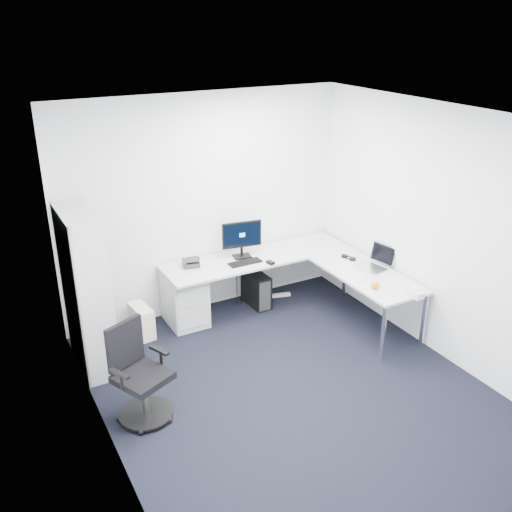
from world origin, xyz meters
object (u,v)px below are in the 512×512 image
l_desk (271,292)px  monitor (242,239)px  laptop (371,259)px  task_chair (143,375)px  bookshelf (86,291)px

l_desk → monitor: size_ratio=4.85×
monitor → laptop: bearing=-32.3°
task_chair → l_desk: bearing=4.7°
task_chair → bookshelf: bearing=75.6°
bookshelf → laptop: size_ratio=4.70×
bookshelf → task_chair: 1.22m
bookshelf → task_chair: bookshelf is taller
bookshelf → monitor: size_ratio=3.49×
l_desk → laptop: bearing=-32.5°
laptop → l_desk: bearing=137.1°
task_chair → laptop: size_ratio=2.56×
bookshelf → laptop: 3.24m
task_chair → monitor: 2.38m
l_desk → monitor: 0.74m
l_desk → task_chair: 2.26m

